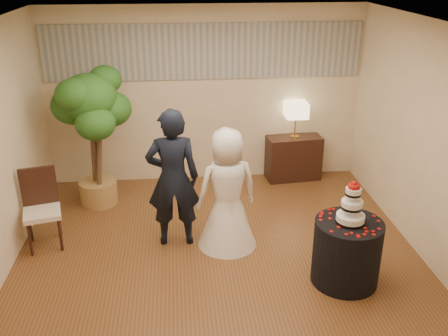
{
  "coord_description": "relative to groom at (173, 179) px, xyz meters",
  "views": [
    {
      "loc": [
        -0.44,
        -5.2,
        3.46
      ],
      "look_at": [
        0.1,
        0.4,
        1.05
      ],
      "focal_mm": 40.0,
      "sensor_mm": 36.0,
      "label": 1
    }
  ],
  "objects": [
    {
      "name": "floor",
      "position": [
        0.53,
        -0.47,
        -0.9
      ],
      "size": [
        5.0,
        5.0,
        0.0
      ],
      "primitive_type": "cube",
      "color": "brown",
      "rests_on": "ground"
    },
    {
      "name": "ceiling",
      "position": [
        0.53,
        -0.47,
        1.9
      ],
      "size": [
        5.0,
        5.0,
        0.0
      ],
      "primitive_type": "cube",
      "color": "white",
      "rests_on": "wall_back"
    },
    {
      "name": "wall_back",
      "position": [
        0.53,
        2.03,
        0.5
      ],
      "size": [
        5.0,
        0.06,
        2.8
      ],
      "primitive_type": "cube",
      "color": "beige",
      "rests_on": "ground"
    },
    {
      "name": "wall_front",
      "position": [
        0.53,
        -2.97,
        0.5
      ],
      "size": [
        5.0,
        0.06,
        2.8
      ],
      "primitive_type": "cube",
      "color": "beige",
      "rests_on": "ground"
    },
    {
      "name": "wall_right",
      "position": [
        3.03,
        -0.47,
        0.5
      ],
      "size": [
        0.06,
        5.0,
        2.8
      ],
      "primitive_type": "cube",
      "color": "beige",
      "rests_on": "ground"
    },
    {
      "name": "mural_border",
      "position": [
        0.53,
        2.01,
        1.2
      ],
      "size": [
        4.9,
        0.02,
        0.85
      ],
      "primitive_type": "cube",
      "color": "#9A9990",
      "rests_on": "wall_back"
    },
    {
      "name": "groom",
      "position": [
        0.0,
        0.0,
        0.0
      ],
      "size": [
        0.66,
        0.44,
        1.81
      ],
      "primitive_type": "imported",
      "rotation": [
        0.0,
        0.0,
        3.15
      ],
      "color": "black",
      "rests_on": "floor"
    },
    {
      "name": "bride",
      "position": [
        0.67,
        -0.12,
        -0.12
      ],
      "size": [
        0.91,
        0.9,
        1.57
      ],
      "primitive_type": "imported",
      "rotation": [
        0.0,
        0.0,
        3.35
      ],
      "color": "white",
      "rests_on": "floor"
    },
    {
      "name": "cake_table",
      "position": [
        1.92,
        -1.04,
        -0.52
      ],
      "size": [
        0.8,
        0.8,
        0.76
      ],
      "primitive_type": "cylinder",
      "rotation": [
        0.0,
        0.0,
        0.05
      ],
      "color": "black",
      "rests_on": "floor"
    },
    {
      "name": "wedding_cake",
      "position": [
        1.92,
        -1.04,
        0.11
      ],
      "size": [
        0.32,
        0.32,
        0.5
      ],
      "primitive_type": null,
      "color": "white",
      "rests_on": "cake_table"
    },
    {
      "name": "console",
      "position": [
        1.97,
        1.83,
        -0.54
      ],
      "size": [
        0.92,
        0.49,
        0.73
      ],
      "primitive_type": "cube",
      "rotation": [
        0.0,
        0.0,
        0.11
      ],
      "color": "black",
      "rests_on": "floor"
    },
    {
      "name": "table_lamp",
      "position": [
        1.97,
        1.83,
        0.12
      ],
      "size": [
        0.34,
        0.34,
        0.58
      ],
      "primitive_type": null,
      "color": "beige",
      "rests_on": "console"
    },
    {
      "name": "ficus_tree",
      "position": [
        -1.14,
        1.23,
        0.14
      ],
      "size": [
        1.37,
        1.37,
        2.08
      ],
      "primitive_type": null,
      "rotation": [
        0.0,
        0.0,
        2.56
      ],
      "color": "#29611E",
      "rests_on": "floor"
    },
    {
      "name": "side_chair",
      "position": [
        -1.66,
        0.06,
        -0.4
      ],
      "size": [
        0.57,
        0.58,
        1.02
      ],
      "primitive_type": null,
      "rotation": [
        0.0,
        0.0,
        0.25
      ],
      "color": "black",
      "rests_on": "floor"
    }
  ]
}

